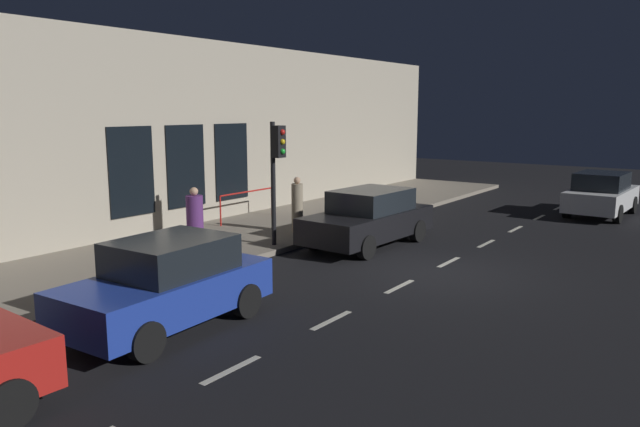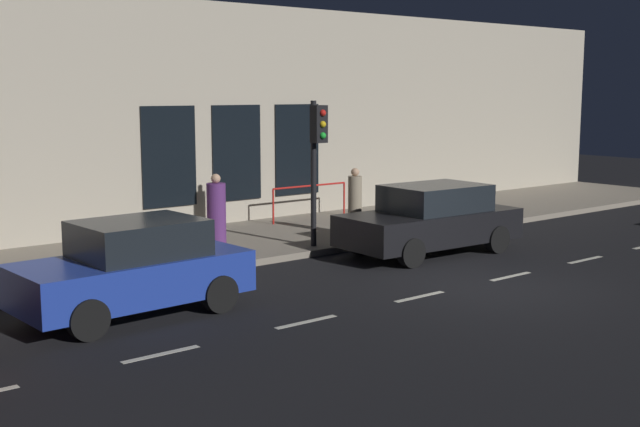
{
  "view_description": "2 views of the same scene",
  "coord_description": "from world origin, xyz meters",
  "px_view_note": "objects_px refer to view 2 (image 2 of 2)",
  "views": [
    {
      "loc": [
        -5.94,
        12.81,
        3.81
      ],
      "look_at": [
        2.8,
        0.66,
        1.2
      ],
      "focal_mm": 33.72,
      "sensor_mm": 36.0,
      "label": 1
    },
    {
      "loc": [
        -10.03,
        11.96,
        3.68
      ],
      "look_at": [
        1.77,
        2.49,
        1.4
      ],
      "focal_mm": 45.6,
      "sensor_mm": 36.0,
      "label": 2
    }
  ],
  "objects_px": {
    "parked_car_3": "(134,268)",
    "pedestrian_1": "(355,204)",
    "parked_car_2": "(431,219)",
    "pedestrian_0": "(216,216)",
    "traffic_light": "(317,145)"
  },
  "relations": [
    {
      "from": "parked_car_3",
      "to": "pedestrian_1",
      "type": "relative_size",
      "value": 2.33
    },
    {
      "from": "parked_car_3",
      "to": "pedestrian_1",
      "type": "xyz_separation_m",
      "value": [
        2.83,
        -7.33,
        0.13
      ]
    },
    {
      "from": "parked_car_2",
      "to": "parked_car_3",
      "type": "distance_m",
      "value": 7.62
    },
    {
      "from": "parked_car_2",
      "to": "pedestrian_0",
      "type": "bearing_deg",
      "value": 60.34
    },
    {
      "from": "traffic_light",
      "to": "parked_car_3",
      "type": "xyz_separation_m",
      "value": [
        -2.17,
        5.6,
        -1.7
      ]
    },
    {
      "from": "parked_car_3",
      "to": "pedestrian_0",
      "type": "bearing_deg",
      "value": -51.16
    },
    {
      "from": "parked_car_3",
      "to": "pedestrian_1",
      "type": "distance_m",
      "value": 7.86
    },
    {
      "from": "parked_car_2",
      "to": "parked_car_3",
      "type": "height_order",
      "value": "same"
    },
    {
      "from": "traffic_light",
      "to": "parked_car_3",
      "type": "relative_size",
      "value": 0.86
    },
    {
      "from": "pedestrian_0",
      "to": "pedestrian_1",
      "type": "xyz_separation_m",
      "value": [
        -0.25,
        -3.85,
        -0.03
      ]
    },
    {
      "from": "parked_car_2",
      "to": "pedestrian_0",
      "type": "relative_size",
      "value": 2.51
    },
    {
      "from": "traffic_light",
      "to": "pedestrian_0",
      "type": "relative_size",
      "value": 1.91
    },
    {
      "from": "pedestrian_0",
      "to": "parked_car_3",
      "type": "bearing_deg",
      "value": -127.3
    },
    {
      "from": "parked_car_3",
      "to": "pedestrian_0",
      "type": "height_order",
      "value": "pedestrian_0"
    },
    {
      "from": "parked_car_2",
      "to": "parked_car_3",
      "type": "bearing_deg",
      "value": 96.24
    }
  ]
}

